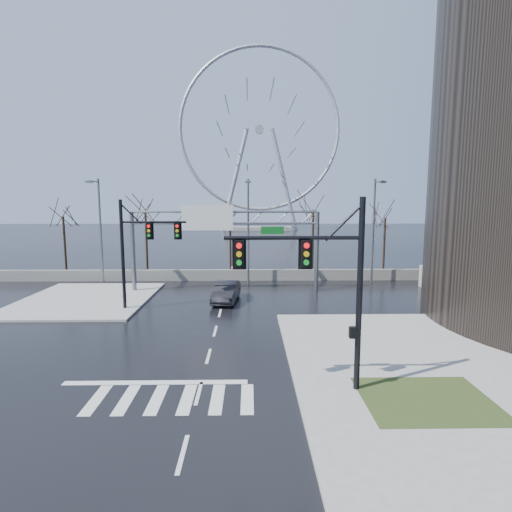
{
  "coord_description": "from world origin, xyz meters",
  "views": [
    {
      "loc": [
        2.09,
        -19.53,
        7.76
      ],
      "look_at": [
        2.57,
        8.61,
        4.0
      ],
      "focal_mm": 28.0,
      "sensor_mm": 36.0,
      "label": 1
    }
  ],
  "objects_px": {
    "ferris_wheel": "(259,136)",
    "car": "(226,292)",
    "signal_mast_near": "(326,276)",
    "signal_mast_far": "(138,244)",
    "sign_gantry": "(221,233)"
  },
  "relations": [
    {
      "from": "signal_mast_near",
      "to": "signal_mast_far",
      "type": "height_order",
      "value": "same"
    },
    {
      "from": "ferris_wheel",
      "to": "car",
      "type": "relative_size",
      "value": 10.63
    },
    {
      "from": "sign_gantry",
      "to": "car",
      "type": "distance_m",
      "value": 5.71
    },
    {
      "from": "signal_mast_far",
      "to": "sign_gantry",
      "type": "relative_size",
      "value": 0.49
    },
    {
      "from": "signal_mast_near",
      "to": "car",
      "type": "xyz_separation_m",
      "value": [
        -4.88,
        15.41,
        -4.08
      ]
    },
    {
      "from": "signal_mast_near",
      "to": "ferris_wheel",
      "type": "height_order",
      "value": "ferris_wheel"
    },
    {
      "from": "ferris_wheel",
      "to": "car",
      "type": "xyz_separation_m",
      "value": [
        -4.74,
        -83.63,
        -25.34
      ]
    },
    {
      "from": "ferris_wheel",
      "to": "car",
      "type": "height_order",
      "value": "ferris_wheel"
    },
    {
      "from": "sign_gantry",
      "to": "ferris_wheel",
      "type": "distance_m",
      "value": 82.91
    },
    {
      "from": "signal_mast_near",
      "to": "car",
      "type": "relative_size",
      "value": 1.67
    },
    {
      "from": "sign_gantry",
      "to": "car",
      "type": "relative_size",
      "value": 3.42
    },
    {
      "from": "signal_mast_far",
      "to": "sign_gantry",
      "type": "xyz_separation_m",
      "value": [
        5.49,
        6.0,
        0.35
      ]
    },
    {
      "from": "signal_mast_far",
      "to": "ferris_wheel",
      "type": "xyz_separation_m",
      "value": [
        10.87,
        86.04,
        21.3
      ]
    },
    {
      "from": "signal_mast_far",
      "to": "ferris_wheel",
      "type": "height_order",
      "value": "ferris_wheel"
    },
    {
      "from": "ferris_wheel",
      "to": "car",
      "type": "bearing_deg",
      "value": -93.24
    }
  ]
}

